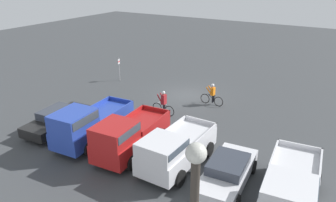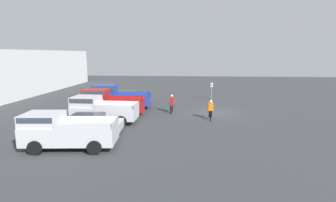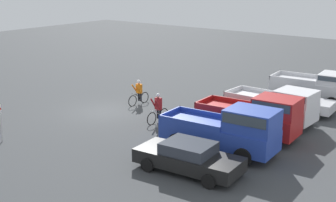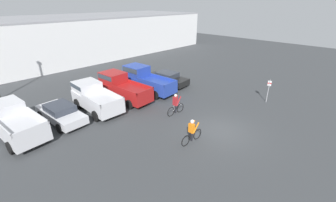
{
  "view_description": "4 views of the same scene",
  "coord_description": "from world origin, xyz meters",
  "px_view_note": "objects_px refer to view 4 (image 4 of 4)",
  "views": [
    {
      "loc": [
        -11.26,
        21.63,
        9.44
      ],
      "look_at": [
        -0.85,
        4.27,
        1.2
      ],
      "focal_mm": 35.0,
      "sensor_mm": 36.0,
      "label": 1
    },
    {
      "loc": [
        -23.75,
        2.51,
        5.34
      ],
      "look_at": [
        -0.85,
        4.27,
        1.2
      ],
      "focal_mm": 28.0,
      "sensor_mm": 36.0,
      "label": 2
    },
    {
      "loc": [
        19.25,
        19.91,
        8.29
      ],
      "look_at": [
        -0.85,
        4.27,
        1.2
      ],
      "focal_mm": 50.0,
      "sensor_mm": 36.0,
      "label": 3
    },
    {
      "loc": [
        -12.07,
        -6.62,
        8.22
      ],
      "look_at": [
        -0.85,
        4.27,
        1.2
      ],
      "focal_mm": 24.0,
      "sensor_mm": 36.0,
      "label": 4
    }
  ],
  "objects_px": {
    "pickup_truck_2": "(121,87)",
    "sedan_1": "(167,78)",
    "sedan_0": "(61,113)",
    "cyclist_0": "(176,104)",
    "cyclist_1": "(192,131)",
    "pickup_truck_0": "(14,121)",
    "fire_lane_sign": "(269,89)",
    "pickup_truck_1": "(94,97)",
    "pickup_truck_3": "(145,79)"
  },
  "relations": [
    {
      "from": "sedan_1",
      "to": "pickup_truck_1",
      "type": "bearing_deg",
      "value": 179.62
    },
    {
      "from": "sedan_1",
      "to": "cyclist_1",
      "type": "distance_m",
      "value": 10.89
    },
    {
      "from": "pickup_truck_0",
      "to": "cyclist_1",
      "type": "relative_size",
      "value": 2.86
    },
    {
      "from": "pickup_truck_1",
      "to": "cyclist_1",
      "type": "height_order",
      "value": "pickup_truck_1"
    },
    {
      "from": "cyclist_0",
      "to": "pickup_truck_1",
      "type": "bearing_deg",
      "value": 126.29
    },
    {
      "from": "sedan_1",
      "to": "cyclist_0",
      "type": "relative_size",
      "value": 2.67
    },
    {
      "from": "pickup_truck_1",
      "to": "pickup_truck_2",
      "type": "bearing_deg",
      "value": 3.32
    },
    {
      "from": "pickup_truck_0",
      "to": "sedan_1",
      "type": "distance_m",
      "value": 14.04
    },
    {
      "from": "sedan_0",
      "to": "pickup_truck_3",
      "type": "distance_m",
      "value": 8.38
    },
    {
      "from": "pickup_truck_3",
      "to": "cyclist_0",
      "type": "height_order",
      "value": "pickup_truck_3"
    },
    {
      "from": "cyclist_0",
      "to": "fire_lane_sign",
      "type": "xyz_separation_m",
      "value": [
        7.25,
        -4.23,
        0.43
      ]
    },
    {
      "from": "pickup_truck_2",
      "to": "cyclist_0",
      "type": "relative_size",
      "value": 3.01
    },
    {
      "from": "pickup_truck_2",
      "to": "sedan_0",
      "type": "bearing_deg",
      "value": -177.47
    },
    {
      "from": "pickup_truck_2",
      "to": "cyclist_0",
      "type": "distance_m",
      "value": 5.64
    },
    {
      "from": "sedan_0",
      "to": "pickup_truck_3",
      "type": "xyz_separation_m",
      "value": [
        8.36,
        0.32,
        0.51
      ]
    },
    {
      "from": "sedan_0",
      "to": "pickup_truck_0",
      "type": "bearing_deg",
      "value": 174.78
    },
    {
      "from": "pickup_truck_0",
      "to": "pickup_truck_1",
      "type": "bearing_deg",
      "value": -1.75
    },
    {
      "from": "sedan_0",
      "to": "pickup_truck_2",
      "type": "height_order",
      "value": "pickup_truck_2"
    },
    {
      "from": "cyclist_0",
      "to": "pickup_truck_0",
      "type": "bearing_deg",
      "value": 150.02
    },
    {
      "from": "pickup_truck_0",
      "to": "pickup_truck_1",
      "type": "relative_size",
      "value": 1.05
    },
    {
      "from": "fire_lane_sign",
      "to": "pickup_truck_1",
      "type": "bearing_deg",
      "value": 139.41
    },
    {
      "from": "pickup_truck_3",
      "to": "sedan_1",
      "type": "relative_size",
      "value": 1.19
    },
    {
      "from": "pickup_truck_2",
      "to": "sedan_1",
      "type": "distance_m",
      "value": 5.66
    },
    {
      "from": "pickup_truck_1",
      "to": "cyclist_1",
      "type": "relative_size",
      "value": 2.72
    },
    {
      "from": "sedan_0",
      "to": "cyclist_1",
      "type": "relative_size",
      "value": 2.54
    },
    {
      "from": "fire_lane_sign",
      "to": "pickup_truck_2",
      "type": "bearing_deg",
      "value": 130.85
    },
    {
      "from": "pickup_truck_0",
      "to": "sedan_0",
      "type": "bearing_deg",
      "value": -5.22
    },
    {
      "from": "cyclist_0",
      "to": "cyclist_1",
      "type": "distance_m",
      "value": 3.99
    },
    {
      "from": "cyclist_0",
      "to": "pickup_truck_3",
      "type": "bearing_deg",
      "value": 73.75
    },
    {
      "from": "sedan_0",
      "to": "cyclist_1",
      "type": "distance_m",
      "value": 9.74
    },
    {
      "from": "sedan_1",
      "to": "cyclist_1",
      "type": "bearing_deg",
      "value": -127.53
    },
    {
      "from": "pickup_truck_3",
      "to": "fire_lane_sign",
      "type": "relative_size",
      "value": 2.73
    },
    {
      "from": "pickup_truck_0",
      "to": "pickup_truck_1",
      "type": "xyz_separation_m",
      "value": [
        5.64,
        -0.17,
        0.02
      ]
    },
    {
      "from": "cyclist_0",
      "to": "fire_lane_sign",
      "type": "bearing_deg",
      "value": -30.26
    },
    {
      "from": "sedan_1",
      "to": "pickup_truck_2",
      "type": "bearing_deg",
      "value": 177.8
    },
    {
      "from": "pickup_truck_2",
      "to": "cyclist_1",
      "type": "xyz_separation_m",
      "value": [
        -1.0,
        -8.85,
        -0.36
      ]
    },
    {
      "from": "pickup_truck_0",
      "to": "pickup_truck_3",
      "type": "bearing_deg",
      "value": 0.33
    },
    {
      "from": "pickup_truck_3",
      "to": "fire_lane_sign",
      "type": "bearing_deg",
      "value": -60.17
    },
    {
      "from": "pickup_truck_2",
      "to": "pickup_truck_0",
      "type": "bearing_deg",
      "value": 179.92
    },
    {
      "from": "pickup_truck_2",
      "to": "cyclist_1",
      "type": "distance_m",
      "value": 8.91
    },
    {
      "from": "sedan_1",
      "to": "pickup_truck_0",
      "type": "bearing_deg",
      "value": 179.07
    },
    {
      "from": "pickup_truck_1",
      "to": "sedan_1",
      "type": "relative_size",
      "value": 1.05
    },
    {
      "from": "pickup_truck_0",
      "to": "sedan_1",
      "type": "relative_size",
      "value": 1.11
    },
    {
      "from": "fire_lane_sign",
      "to": "cyclist_1",
      "type": "bearing_deg",
      "value": 174.63
    },
    {
      "from": "sedan_0",
      "to": "cyclist_1",
      "type": "height_order",
      "value": "cyclist_1"
    },
    {
      "from": "pickup_truck_2",
      "to": "pickup_truck_3",
      "type": "xyz_separation_m",
      "value": [
        2.79,
        0.08,
        0.03
      ]
    },
    {
      "from": "sedan_0",
      "to": "cyclist_0",
      "type": "xyz_separation_m",
      "value": [
        6.73,
        -5.26,
        0.15
      ]
    },
    {
      "from": "pickup_truck_1",
      "to": "pickup_truck_3",
      "type": "height_order",
      "value": "pickup_truck_3"
    },
    {
      "from": "pickup_truck_0",
      "to": "fire_lane_sign",
      "type": "bearing_deg",
      "value": -30.1
    },
    {
      "from": "pickup_truck_3",
      "to": "cyclist_1",
      "type": "bearing_deg",
      "value": -113.01
    }
  ]
}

